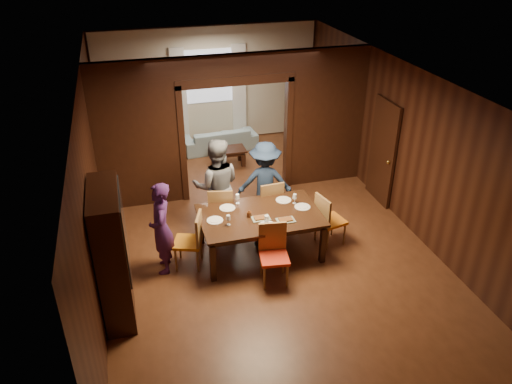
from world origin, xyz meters
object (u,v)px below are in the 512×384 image
object	(u,v)px
chair_right	(331,219)
chair_near	(274,256)
coffee_table	(228,157)
hutch	(112,254)
dining_table	(260,233)
chair_left	(188,240)
chair_far_l	(221,209)
person_grey	(217,186)
person_purple	(161,229)
chair_far_r	(268,203)
person_navy	(265,182)
sofa	(220,139)

from	to	relation	value
chair_right	chair_near	size ratio (longest dim) A/B	1.00
chair_right	coffee_table	bearing A→B (deg)	3.22
coffee_table	hutch	bearing A→B (deg)	-120.89
dining_table	chair_left	xyz separation A→B (m)	(-1.24, -0.03, 0.10)
chair_left	chair_far_l	bearing A→B (deg)	156.97
dining_table	hutch	bearing A→B (deg)	-160.54
dining_table	chair_far_l	distance (m)	0.94
coffee_table	hutch	xyz separation A→B (m)	(-2.63, -4.40, 0.80)
person_grey	chair_near	world-z (taller)	person_grey
chair_far_l	chair_right	bearing A→B (deg)	167.61
dining_table	chair_left	size ratio (longest dim) A/B	2.08
person_purple	chair_right	world-z (taller)	person_purple
person_purple	person_grey	world-z (taller)	person_grey
person_grey	coffee_table	world-z (taller)	person_grey
coffee_table	person_purple	bearing A→B (deg)	-117.70
person_purple	chair_near	size ratio (longest dim) A/B	1.62
chair_near	hutch	xyz separation A→B (m)	(-2.38, -0.02, 0.52)
chair_right	person_purple	bearing A→B (deg)	76.92
chair_far_l	chair_left	bearing A→B (deg)	60.96
chair_near	coffee_table	bearing A→B (deg)	94.73
chair_left	chair_far_r	xyz separation A→B (m)	(1.62, 0.83, 0.00)
dining_table	chair_near	size ratio (longest dim) A/B	2.08
chair_left	chair_far_r	distance (m)	1.82
person_purple	hutch	world-z (taller)	hutch
chair_left	chair_near	size ratio (longest dim) A/B	1.00
chair_left	dining_table	bearing A→B (deg)	110.35
person_grey	chair_right	bearing A→B (deg)	162.86
chair_left	chair_near	xyz separation A→B (m)	(1.23, -0.79, 0.00)
dining_table	chair_near	distance (m)	0.83
dining_table	person_grey	bearing A→B (deg)	120.71
person_purple	person_navy	bearing A→B (deg)	123.20
sofa	chair_far_l	world-z (taller)	chair_far_l
sofa	chair_far_l	xyz separation A→B (m)	(-0.75, -3.72, 0.22)
chair_far_r	chair_far_l	bearing A→B (deg)	-3.96
dining_table	coffee_table	world-z (taller)	dining_table
chair_left	chair_right	xyz separation A→B (m)	(2.52, -0.02, 0.00)
chair_far_l	chair_far_r	bearing A→B (deg)	-166.81
sofa	chair_left	distance (m)	4.78
hutch	person_purple	bearing A→B (deg)	47.30
person_purple	coffee_table	distance (m)	4.09
person_grey	sofa	distance (m)	3.73
chair_far_r	person_grey	bearing A→B (deg)	-12.06
hutch	sofa	bearing A→B (deg)	63.83
person_purple	chair_left	xyz separation A→B (m)	(0.40, -0.00, -0.30)
person_purple	chair_left	bearing A→B (deg)	95.23
chair_left	person_navy	bearing A→B (deg)	141.87
person_navy	chair_near	size ratio (longest dim) A/B	1.64
chair_left	chair_far_r	world-z (taller)	same
chair_left	chair_far_r	bearing A→B (deg)	135.77
person_navy	sofa	world-z (taller)	person_navy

